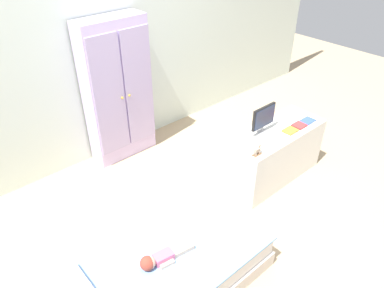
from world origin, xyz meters
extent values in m
cube|color=tan|center=(0.00, 0.00, -0.01)|extent=(10.00, 10.00, 0.02)
cube|color=silver|center=(0.00, 1.57, 1.35)|extent=(6.40, 0.05, 2.70)
cube|color=beige|center=(-0.68, -0.17, 0.07)|extent=(1.55, 0.83, 0.13)
cube|color=silver|center=(-0.68, -0.17, 0.21)|extent=(1.51, 0.79, 0.15)
cube|color=#7AA8DB|center=(-0.68, -0.17, 0.29)|extent=(1.54, 0.82, 0.02)
cube|color=#D6668E|center=(-0.64, -0.21, 0.33)|extent=(0.14, 0.10, 0.06)
cube|color=#DBB293|center=(-0.49, -0.21, 0.31)|extent=(0.16, 0.06, 0.04)
cube|color=#DBB293|center=(-0.50, -0.25, 0.31)|extent=(0.16, 0.06, 0.04)
cube|color=#DBB293|center=(-0.63, -0.15, 0.31)|extent=(0.10, 0.04, 0.03)
cube|color=#DBB293|center=(-0.65, -0.26, 0.31)|extent=(0.10, 0.04, 0.03)
sphere|color=#DBB293|center=(-0.74, -0.19, 0.34)|extent=(0.09, 0.09, 0.09)
sphere|color=#9E3D2D|center=(-0.76, -0.19, 0.34)|extent=(0.10, 0.10, 0.10)
cube|color=silver|center=(0.06, 1.41, 0.72)|extent=(0.66, 0.24, 1.43)
cube|color=#AF9DC9|center=(-0.11, 1.28, 0.75)|extent=(0.31, 0.02, 1.18)
cube|color=#AF9DC9|center=(0.22, 1.28, 0.75)|extent=(0.31, 0.02, 1.18)
sphere|color=gold|center=(0.02, 1.26, 0.72)|extent=(0.02, 0.02, 0.02)
sphere|color=gold|center=(0.10, 1.26, 0.72)|extent=(0.02, 0.02, 0.02)
cube|color=silver|center=(0.92, 0.11, 0.26)|extent=(1.02, 0.41, 0.53)
cylinder|color=#99999E|center=(0.79, 0.18, 0.53)|extent=(0.10, 0.10, 0.01)
cylinder|color=#99999E|center=(0.79, 0.18, 0.56)|extent=(0.02, 0.02, 0.05)
cube|color=black|center=(0.79, 0.18, 0.69)|extent=(0.28, 0.02, 0.20)
cube|color=#28334C|center=(0.79, 0.16, 0.69)|extent=(0.26, 0.01, 0.18)
cube|color=#8E6642|center=(0.48, -0.01, 0.53)|extent=(0.09, 0.01, 0.01)
cube|color=#8E6642|center=(0.48, -0.04, 0.53)|extent=(0.09, 0.01, 0.01)
cube|color=tan|center=(0.48, -0.03, 0.57)|extent=(0.06, 0.03, 0.03)
cylinder|color=tan|center=(0.50, -0.02, 0.55)|extent=(0.01, 0.01, 0.02)
cylinder|color=tan|center=(0.50, -0.04, 0.55)|extent=(0.01, 0.01, 0.02)
cylinder|color=tan|center=(0.46, -0.02, 0.55)|extent=(0.01, 0.01, 0.02)
cylinder|color=tan|center=(0.46, -0.04, 0.55)|extent=(0.01, 0.01, 0.02)
cylinder|color=tan|center=(0.51, -0.03, 0.60)|extent=(0.02, 0.02, 0.02)
sphere|color=tan|center=(0.51, -0.03, 0.62)|extent=(0.03, 0.03, 0.03)
cube|color=orange|center=(1.00, 0.01, 0.53)|extent=(0.13, 0.10, 0.02)
cube|color=#CC3838|center=(1.14, 0.01, 0.53)|extent=(0.12, 0.11, 0.02)
cube|color=blue|center=(1.26, 0.01, 0.53)|extent=(0.15, 0.10, 0.01)
camera|label=1|loc=(-1.53, -1.51, 2.28)|focal=33.92mm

